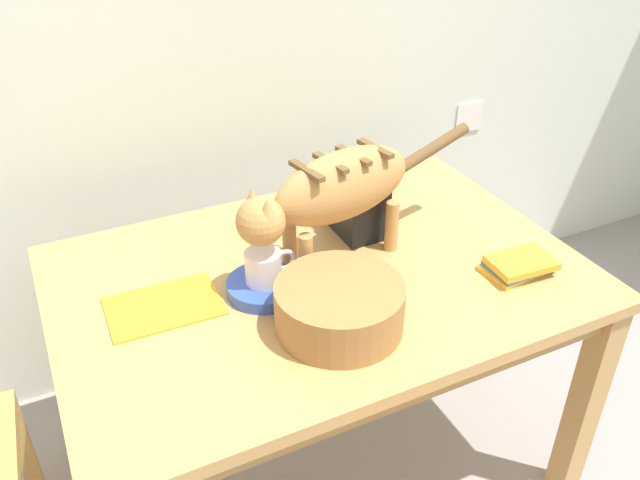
% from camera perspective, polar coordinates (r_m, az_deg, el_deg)
% --- Properties ---
extents(wall_rear, '(5.12, 0.11, 2.50)m').
position_cam_1_polar(wall_rear, '(2.16, -8.50, 19.17)').
color(wall_rear, silver).
rests_on(wall_rear, ground_plane).
extents(dining_table, '(1.36, 0.92, 0.74)m').
position_cam_1_polar(dining_table, '(1.76, 0.00, -5.12)').
color(dining_table, tan).
rests_on(dining_table, ground_plane).
extents(cat, '(0.73, 0.20, 0.32)m').
position_cam_1_polar(cat, '(1.64, 1.23, 4.21)').
color(cat, tan).
rests_on(cat, dining_table).
extents(saucer_bowl, '(0.19, 0.19, 0.03)m').
position_cam_1_polar(saucer_bowl, '(1.64, -4.87, -4.07)').
color(saucer_bowl, blue).
rests_on(saucer_bowl, dining_table).
extents(coffee_mug, '(0.13, 0.09, 0.09)m').
position_cam_1_polar(coffee_mug, '(1.61, -4.86, -2.34)').
color(coffee_mug, silver).
rests_on(coffee_mug, saucer_bowl).
extents(magazine, '(0.27, 0.19, 0.01)m').
position_cam_1_polar(magazine, '(1.64, -13.45, -5.62)').
color(magazine, yellow).
rests_on(magazine, dining_table).
extents(book_stack, '(0.18, 0.14, 0.04)m').
position_cam_1_polar(book_stack, '(1.78, 16.94, -2.10)').
color(book_stack, gold).
rests_on(book_stack, dining_table).
extents(wicker_basket, '(0.30, 0.30, 0.11)m').
position_cam_1_polar(wicker_basket, '(1.50, 1.68, -5.76)').
color(wicker_basket, '#A9743F').
rests_on(wicker_basket, dining_table).
extents(toaster, '(0.12, 0.20, 0.18)m').
position_cam_1_polar(toaster, '(1.86, 3.02, 3.29)').
color(toaster, black).
rests_on(toaster, dining_table).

